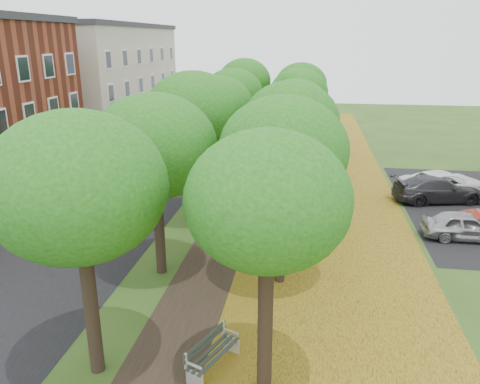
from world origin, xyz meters
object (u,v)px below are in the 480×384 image
(car_grey, at_px, (437,189))
(car_white, at_px, (444,184))
(car_silver, at_px, (466,226))
(bench, at_px, (212,353))

(car_grey, height_order, car_white, car_white)
(car_silver, bearing_deg, car_grey, -0.12)
(car_grey, bearing_deg, car_white, -45.34)
(bench, bearing_deg, car_silver, -19.21)
(bench, height_order, car_silver, car_silver)
(bench, relative_size, car_white, 0.37)
(bench, distance_m, car_grey, 19.03)
(car_silver, relative_size, car_white, 0.71)
(bench, relative_size, car_silver, 0.52)
(car_silver, height_order, car_grey, car_grey)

